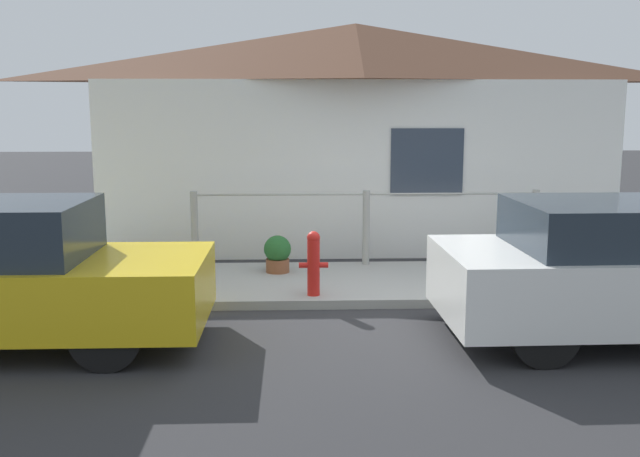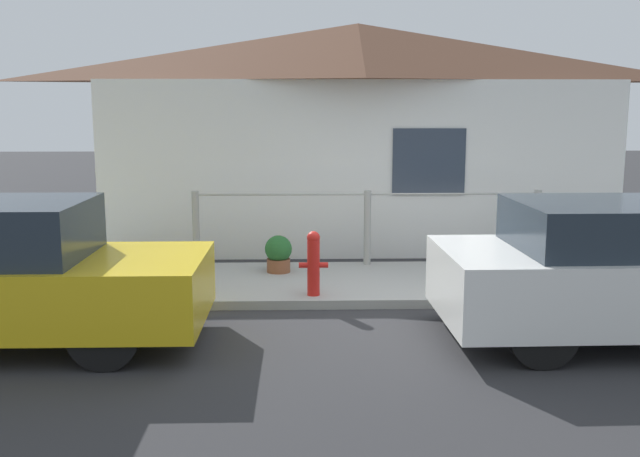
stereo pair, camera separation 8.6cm
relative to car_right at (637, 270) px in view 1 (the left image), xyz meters
name	(u,v)px [view 1 (the left image)]	position (x,y,z in m)	size (l,w,h in m)	color
ground_plane	(382,309)	(-2.39, 1.14, -0.70)	(60.00, 60.00, 0.00)	#2D2D30
sidewalk	(373,283)	(-2.39, 2.17, -0.65)	(24.00, 2.07, 0.11)	#9E9E99
house	(356,68)	(-2.39, 4.88, 2.22)	(8.40, 2.23, 3.63)	white
fence	(366,224)	(-2.39, 3.06, -0.01)	(4.90, 0.10, 1.05)	#999993
car_right	(637,270)	(0.00, 0.00, 0.00)	(3.97, 1.76, 1.39)	white
fire_hydrant	(314,262)	(-3.18, 1.40, -0.19)	(0.35, 0.15, 0.77)	red
potted_plant_near_hydrant	(278,253)	(-3.63, 2.61, -0.34)	(0.36, 0.36, 0.50)	brown
potted_plant_by_fence	(56,247)	(-6.53, 2.51, -0.21)	(0.55, 0.55, 0.70)	slate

